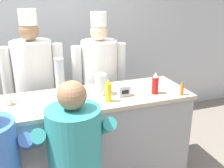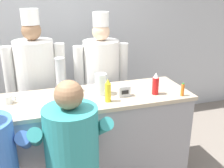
% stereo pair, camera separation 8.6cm
% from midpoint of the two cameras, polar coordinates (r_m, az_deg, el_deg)
% --- Properties ---
extents(wall_back, '(10.00, 0.06, 2.70)m').
position_cam_midpoint_polar(wall_back, '(4.02, -11.06, 9.09)').
color(wall_back, '#B2B7BC').
rests_on(wall_back, ground_plane).
extents(diner_counter, '(2.38, 0.70, 1.04)m').
position_cam_midpoint_polar(diner_counter, '(2.92, -6.28, -12.44)').
color(diner_counter, gray).
rests_on(diner_counter, ground_plane).
extents(ketchup_bottle_red, '(0.07, 0.07, 0.24)m').
position_cam_midpoint_polar(ketchup_bottle_red, '(2.75, 10.34, -0.05)').
color(ketchup_bottle_red, red).
rests_on(ketchup_bottle_red, diner_counter).
extents(mustard_bottle_yellow, '(0.06, 0.06, 0.23)m').
position_cam_midpoint_polar(mustard_bottle_yellow, '(2.53, 0.08, -1.54)').
color(mustard_bottle_yellow, yellow).
rests_on(mustard_bottle_yellow, diner_counter).
extents(hot_sauce_bottle_orange, '(0.04, 0.04, 0.14)m').
position_cam_midpoint_polar(hot_sauce_bottle_orange, '(2.79, 15.97, -1.22)').
color(hot_sauce_bottle_orange, orange).
rests_on(hot_sauce_bottle_orange, diner_counter).
extents(water_pitcher_clear, '(0.14, 0.12, 0.22)m').
position_cam_midpoint_polar(water_pitcher_clear, '(2.71, -1.52, -0.03)').
color(water_pitcher_clear, silver).
rests_on(water_pitcher_clear, diner_counter).
extents(breakfast_plate, '(0.27, 0.27, 0.05)m').
position_cam_midpoint_polar(breakfast_plate, '(2.64, -8.24, -3.07)').
color(breakfast_plate, white).
rests_on(breakfast_plate, diner_counter).
extents(coffee_mug_white, '(0.12, 0.08, 0.08)m').
position_cam_midpoint_polar(coffee_mug_white, '(2.69, -20.79, -3.19)').
color(coffee_mug_white, white).
rests_on(coffee_mug_white, diner_counter).
extents(cup_stack_steel, '(0.10, 0.10, 0.37)m').
position_cam_midpoint_polar(cup_stack_steel, '(2.80, -10.33, 1.93)').
color(cup_stack_steel, '#B7BABF').
rests_on(cup_stack_steel, diner_counter).
extents(napkin_dispenser_chrome, '(0.12, 0.07, 0.11)m').
position_cam_midpoint_polar(napkin_dispenser_chrome, '(2.68, 3.54, -1.55)').
color(napkin_dispenser_chrome, silver).
rests_on(napkin_dispenser_chrome, diner_counter).
extents(diner_seated_teal, '(0.66, 0.65, 1.45)m').
position_cam_midpoint_polar(diner_seated_teal, '(2.22, -7.74, -13.17)').
color(diner_seated_teal, '#B2B5BA').
rests_on(diner_seated_teal, ground_plane).
extents(cook_in_whites_near, '(0.73, 0.47, 1.88)m').
position_cam_midpoint_polar(cook_in_whites_near, '(3.33, -15.42, 0.87)').
color(cook_in_whites_near, '#232328').
rests_on(cook_in_whites_near, ground_plane).
extents(cook_in_whites_far, '(0.71, 0.46, 1.83)m').
position_cam_midpoint_polar(cook_in_whites_far, '(3.42, -1.56, 1.59)').
color(cook_in_whites_far, '#232328').
rests_on(cook_in_whites_far, ground_plane).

